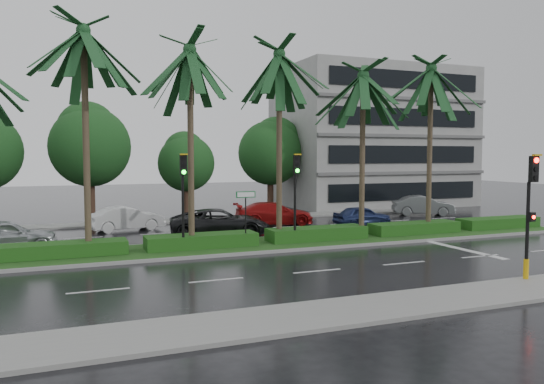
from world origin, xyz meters
name	(u,v)px	position (x,y,z in m)	size (l,w,h in m)	color
ground	(269,250)	(0.00, 0.00, 0.00)	(120.00, 120.00, 0.00)	black
near_sidewalk	(397,305)	(0.00, -10.20, 0.06)	(40.00, 2.40, 0.12)	gray
far_sidewalk	(205,220)	(0.00, 12.00, 0.06)	(40.00, 2.00, 0.12)	gray
median	(262,245)	(0.00, 1.00, 0.08)	(36.00, 4.00, 0.15)	gray
hedge	(262,237)	(0.00, 1.00, 0.45)	(35.20, 1.40, 0.60)	#1B4614
lane_markings	(331,247)	(3.04, -0.43, 0.01)	(34.00, 13.06, 0.01)	silver
palm_row	(237,71)	(-1.25, 1.02, 8.39)	(26.30, 4.20, 10.35)	#433826
signal_near	(530,211)	(6.00, -9.39, 2.50)	(0.34, 0.45, 4.36)	black
signal_median_left	(183,188)	(-4.00, 0.30, 3.00)	(0.34, 0.42, 4.36)	black
signal_median_right	(296,185)	(1.50, 0.30, 3.00)	(0.34, 0.42, 4.36)	black
street_sign	(246,205)	(-1.00, 0.48, 2.12)	(0.95, 0.09, 2.60)	black
bg_trees	(179,149)	(-0.57, 17.59, 4.95)	(33.32, 5.77, 8.33)	#322017
building	(372,138)	(17.00, 18.00, 6.00)	(16.00, 10.00, 12.00)	gray
car_silver	(5,235)	(-11.50, 4.00, 0.76)	(4.46, 1.80, 1.52)	#B2B6BA
car_white	(127,219)	(-5.50, 8.98, 0.71)	(4.33, 1.51, 1.43)	silver
car_darkgrey	(220,222)	(-1.00, 4.89, 0.75)	(5.43, 2.51, 1.51)	black
car_red	(274,214)	(3.50, 8.08, 0.73)	(5.01, 2.04, 1.46)	#9E1111
car_blue	(362,216)	(8.50, 5.65, 0.63)	(3.69, 1.48, 1.26)	navy
car_grey	(423,206)	(15.77, 9.01, 0.73)	(4.40, 1.54, 1.45)	#5C6062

